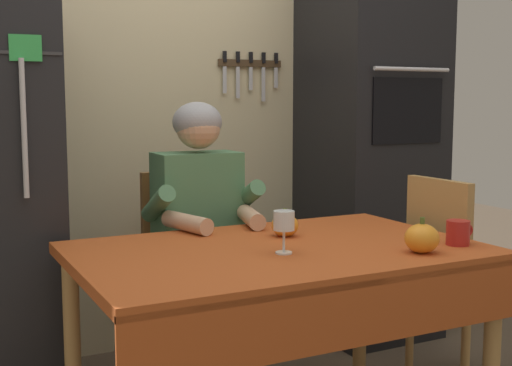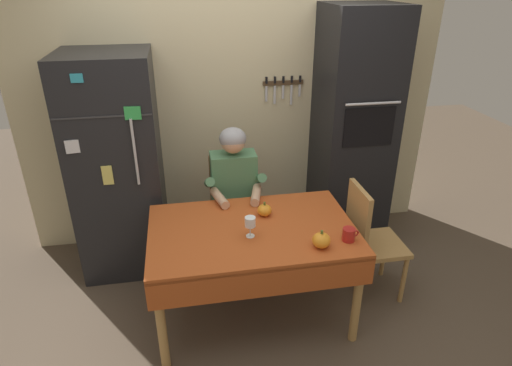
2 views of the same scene
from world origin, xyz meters
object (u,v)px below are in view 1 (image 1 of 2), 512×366
Objects in this scene: wall_oven at (370,138)px; pumpkin_medium at (285,225)px; seated_person at (204,222)px; pumpkin_large at (422,238)px; dining_table at (281,272)px; chair_behind_person at (188,265)px; wine_glass at (284,223)px; coffee_mug at (458,233)px; chair_right_side at (455,276)px.

pumpkin_medium is (-0.93, -0.75, -0.27)m from wall_oven.
pumpkin_large is at bearing -63.94° from seated_person.
chair_behind_person is at bearing 92.86° from dining_table.
chair_behind_person is at bearing 90.00° from seated_person.
dining_table is 0.25m from pumpkin_medium.
seated_person is 0.69m from wine_glass.
coffee_mug is 0.63m from pumpkin_medium.
chair_right_side reaches higher than wine_glass.
pumpkin_large is (-0.66, -1.20, -0.26)m from wall_oven.
chair_behind_person reaches higher than wine_glass.
pumpkin_medium is (-0.47, 0.41, -0.00)m from coffee_mug.
wall_oven is at bearing 42.77° from wine_glass.
seated_person is at bearing 110.00° from pumpkin_medium.
chair_behind_person is 1.24m from coffee_mug.
dining_table is 0.61m from seated_person.
wall_oven is at bearing 61.18° from pumpkin_large.
seated_person is (0.00, -0.19, 0.23)m from chair_behind_person.
chair_right_side is at bearing 36.47° from pumpkin_large.
seated_person is at bearing 126.92° from coffee_mug.
dining_table is at bearing 68.46° from wine_glass.
seated_person is 8.57× the size of wine_glass.
pumpkin_large reaches higher than dining_table.
wall_oven reaches higher than pumpkin_medium.
chair_behind_person and chair_right_side have the same top height.
wall_oven is 1.69× the size of seated_person.
chair_behind_person is 1.18m from pumpkin_large.
wine_glass is 0.47m from pumpkin_large.
chair_behind_person is 1.00× the size of chair_right_side.
pumpkin_large is at bearing -168.55° from coffee_mug.
wall_oven is 0.99m from chair_right_side.
chair_right_side is at bearing -28.12° from seated_person.
wall_oven is 1.49m from wine_glass.
wine_glass is at bearing -169.19° from chair_right_side.
chair_right_side is 0.53m from coffee_mug.
pumpkin_large is 1.13× the size of pumpkin_medium.
coffee_mug is 1.03× the size of pumpkin_medium.
pumpkin_medium is (0.16, -0.43, 0.05)m from seated_person.
wine_glass is at bearing 165.67° from coffee_mug.
dining_table is 11.56× the size of pumpkin_large.
chair_right_side is (0.94, -0.50, -0.23)m from seated_person.
seated_person is at bearing 116.06° from pumpkin_large.
chair_behind_person is (-0.04, 0.79, -0.14)m from dining_table.
pumpkin_large is 0.53m from pumpkin_medium.
wall_oven is 1.39m from pumpkin_large.
chair_right_side is (-0.15, -0.82, -0.54)m from wall_oven.
chair_right_side reaches higher than coffee_mug.
coffee_mug is 0.76× the size of wine_glass.
wine_glass is at bearing -89.21° from seated_person.
wall_oven is 1.23m from pumpkin_medium.
dining_table is at bearing -86.25° from seated_person.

